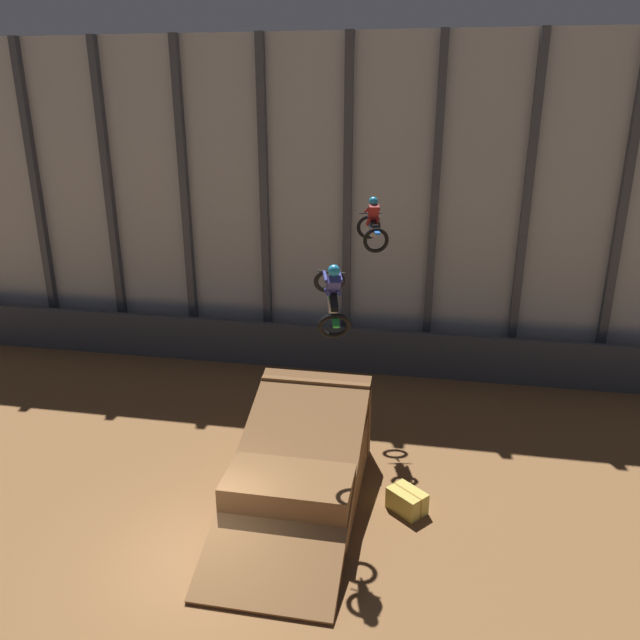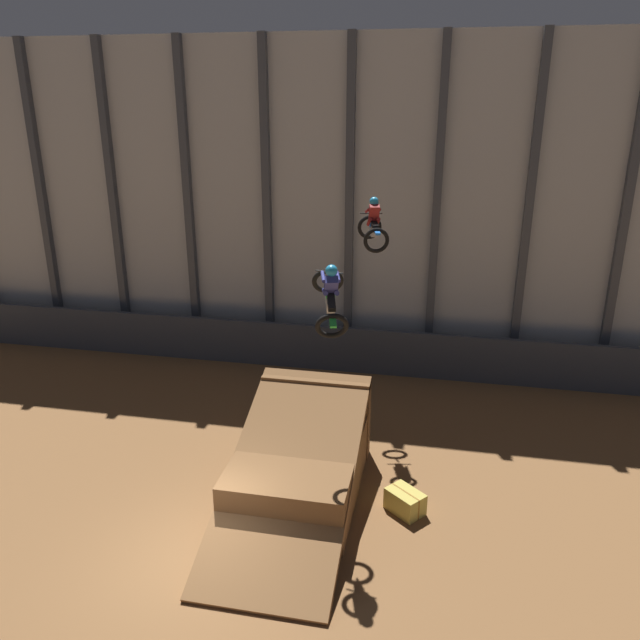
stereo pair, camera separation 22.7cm
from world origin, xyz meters
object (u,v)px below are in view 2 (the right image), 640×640
dirt_ramp (301,461)px  rider_bike_left_air (330,296)px  hay_bale_trackside (405,502)px  rider_bike_right_air (373,226)px

dirt_ramp → rider_bike_left_air: size_ratio=3.42×
rider_bike_left_air → hay_bale_trackside: bearing=-9.1°
rider_bike_right_air → hay_bale_trackside: 7.71m
dirt_ramp → rider_bike_left_air: rider_bike_left_air is taller
hay_bale_trackside → rider_bike_left_air: bearing=-174.1°
rider_bike_right_air → dirt_ramp: bearing=-120.0°
dirt_ramp → rider_bike_left_air: 4.80m
rider_bike_right_air → hay_bale_trackside: (1.53, -4.83, -5.80)m
dirt_ramp → rider_bike_left_air: bearing=-36.7°
rider_bike_left_air → hay_bale_trackside: size_ratio=1.76×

